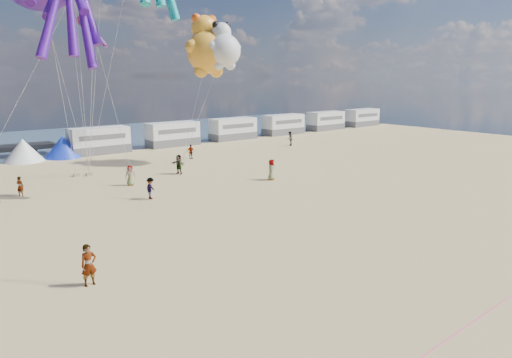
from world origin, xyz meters
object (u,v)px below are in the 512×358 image
beachgoer_2 (150,188)px  beachgoer_3 (191,152)px  sandbag_c (181,163)px  motorhome_5 (362,118)px  motorhome_3 (283,125)px  standing_person (89,265)px  kite_panda (224,50)px  motorhome_0 (99,141)px  sandbag_d (130,168)px  windsock_mid (86,6)px  windsock_right (93,33)px  motorhome_4 (326,121)px  tent_white (23,150)px  motorhome_2 (233,129)px  beachgoer_5 (20,186)px  beachgoer_6 (130,175)px  beachgoer_7 (290,139)px  sandbag_e (89,174)px  tent_blue (63,147)px  sandbag_b (76,175)px  beachgoer_4 (179,164)px  beachgoer_0 (272,170)px  kite_teddy_orange (208,52)px  motorhome_1 (173,134)px

beachgoer_2 → beachgoer_3: (10.81, 12.43, -0.01)m
sandbag_c → motorhome_5: bearing=14.9°
motorhome_3 → standing_person: motorhome_3 is taller
kite_panda → beachgoer_2: bearing=-162.2°
motorhome_0 → sandbag_d: 10.96m
windsock_mid → windsock_right: bearing=63.8°
motorhome_0 → kite_panda: (8.01, -13.79, 9.67)m
motorhome_4 → tent_white: 46.00m
beachgoer_2 → kite_panda: 18.19m
sandbag_d → motorhome_2: bearing=28.3°
tent_white → beachgoer_3: (14.35, -9.59, -0.42)m
motorhome_0 → beachgoer_5: bearing=-127.3°
windsock_right → beachgoer_6: bearing=-87.5°
beachgoer_7 → sandbag_d: beachgoer_7 is taller
motorhome_0 → sandbag_c: motorhome_0 is taller
beachgoer_5 → sandbag_e: size_ratio=3.03×
tent_blue → beachgoer_2: 22.02m
motorhome_4 → beachgoer_6: bearing=-157.8°
tent_white → sandbag_c: tent_white is taller
motorhome_5 → beachgoer_5: size_ratio=4.35×
motorhome_3 → beachgoer_6: motorhome_3 is taller
motorhome_2 → standing_person: bearing=-133.7°
beachgoer_5 → sandbag_d: size_ratio=3.03×
motorhome_5 → sandbag_b: size_ratio=13.20×
tent_white → beachgoer_4: (9.48, -15.60, -0.32)m
beachgoer_5 → sandbag_b: 7.05m
motorhome_0 → sandbag_c: bearing=-70.8°
beachgoer_0 → kite_panda: bearing=33.4°
standing_person → beachgoer_0: (19.26, 10.48, -0.02)m
beachgoer_7 → motorhome_4: bearing=167.8°
motorhome_5 → sandbag_b: 54.76m
kite_teddy_orange → beachgoer_4: bearing=-140.3°
sandbag_e → beachgoer_6: bearing=-76.8°
beachgoer_2 → beachgoer_7: size_ratio=0.87×
sandbag_e → beachgoer_5: bearing=-147.9°
sandbag_b → kite_teddy_orange: bearing=-5.7°
motorhome_4 → tent_white: motorhome_4 is taller
tent_white → beachgoer_7: 30.62m
motorhome_1 → motorhome_3: size_ratio=1.00×
beachgoer_0 → beachgoer_7: beachgoer_7 is taller
motorhome_2 → tent_blue: 23.00m
motorhome_4 → windsock_right: bearing=-163.6°
beachgoer_3 → windsock_right: bearing=-161.6°
motorhome_0 → motorhome_3: bearing=0.0°
beachgoer_0 → windsock_right: size_ratio=0.35×
motorhome_5 → beachgoer_6: bearing=-161.6°
motorhome_5 → motorhome_3: bearing=180.0°
beachgoer_0 → beachgoer_4: size_ratio=1.01×
sandbag_c → motorhome_2: bearing=37.8°
beachgoer_6 → beachgoer_0: bearing=-9.7°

